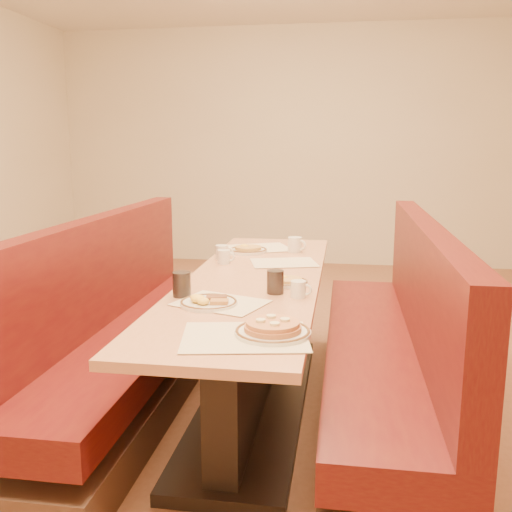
# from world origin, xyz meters

# --- Properties ---
(ground) EXTENTS (8.00, 8.00, 0.00)m
(ground) POSITION_xyz_m (0.00, 0.00, 0.00)
(ground) COLOR #9E6647
(ground) RESTS_ON ground
(room_envelope) EXTENTS (6.04, 8.04, 2.82)m
(room_envelope) POSITION_xyz_m (0.00, 0.00, 1.93)
(room_envelope) COLOR beige
(room_envelope) RESTS_ON ground
(diner_table) EXTENTS (0.70, 2.50, 0.75)m
(diner_table) POSITION_xyz_m (0.00, 0.00, 0.37)
(diner_table) COLOR black
(diner_table) RESTS_ON ground
(booth_left) EXTENTS (0.55, 2.50, 1.05)m
(booth_left) POSITION_xyz_m (-0.73, 0.00, 0.36)
(booth_left) COLOR #4C3326
(booth_left) RESTS_ON ground
(booth_right) EXTENTS (0.55, 2.50, 1.05)m
(booth_right) POSITION_xyz_m (0.73, 0.00, 0.36)
(booth_right) COLOR #4C3326
(booth_right) RESTS_ON ground
(placemat_near_left) EXTENTS (0.45, 0.40, 0.00)m
(placemat_near_left) POSITION_xyz_m (-0.07, -0.52, 0.75)
(placemat_near_left) COLOR beige
(placemat_near_left) RESTS_ON diner_table
(placemat_near_right) EXTENTS (0.51, 0.42, 0.00)m
(placemat_near_right) POSITION_xyz_m (0.12, -0.95, 0.75)
(placemat_near_right) COLOR beige
(placemat_near_right) RESTS_ON diner_table
(placemat_far_left) EXTENTS (0.55, 0.49, 0.00)m
(placemat_far_left) POSITION_xyz_m (-0.12, 0.83, 0.75)
(placemat_far_left) COLOR beige
(placemat_far_left) RESTS_ON diner_table
(placemat_far_right) EXTENTS (0.44, 0.37, 0.00)m
(placemat_far_right) POSITION_xyz_m (0.12, 0.39, 0.75)
(placemat_far_right) COLOR beige
(placemat_far_right) RESTS_ON diner_table
(pancake_plate) EXTENTS (0.28, 0.28, 0.06)m
(pancake_plate) POSITION_xyz_m (0.22, -0.91, 0.77)
(pancake_plate) COLOR silver
(pancake_plate) RESTS_ON diner_table
(eggs_plate) EXTENTS (0.25, 0.25, 0.05)m
(eggs_plate) POSITION_xyz_m (-0.12, -0.55, 0.77)
(eggs_plate) COLOR silver
(eggs_plate) RESTS_ON diner_table
(extra_plate_mid) EXTENTS (0.21, 0.21, 0.04)m
(extra_plate_mid) POSITION_xyz_m (0.19, -0.12, 0.76)
(extra_plate_mid) COLOR silver
(extra_plate_mid) RESTS_ON diner_table
(extra_plate_far) EXTENTS (0.25, 0.25, 0.05)m
(extra_plate_far) POSITION_xyz_m (-0.15, 0.70, 0.77)
(extra_plate_far) COLOR silver
(extra_plate_far) RESTS_ON diner_table
(coffee_mug_a) EXTENTS (0.10, 0.07, 0.08)m
(coffee_mug_a) POSITION_xyz_m (0.27, -0.36, 0.79)
(coffee_mug_a) COLOR silver
(coffee_mug_a) RESTS_ON diner_table
(coffee_mug_b) EXTENTS (0.11, 0.08, 0.08)m
(coffee_mug_b) POSITION_xyz_m (-0.23, 0.33, 0.79)
(coffee_mug_b) COLOR silver
(coffee_mug_b) RESTS_ON diner_table
(coffee_mug_c) EXTENTS (0.13, 0.09, 0.10)m
(coffee_mug_c) POSITION_xyz_m (0.16, 0.75, 0.80)
(coffee_mug_c) COLOR silver
(coffee_mug_c) RESTS_ON diner_table
(coffee_mug_d) EXTENTS (0.11, 0.08, 0.09)m
(coffee_mug_d) POSITION_xyz_m (-0.27, 0.46, 0.79)
(coffee_mug_d) COLOR silver
(coffee_mug_d) RESTS_ON diner_table
(soda_tumbler_near) EXTENTS (0.08, 0.08, 0.12)m
(soda_tumbler_near) POSITION_xyz_m (-0.27, -0.43, 0.81)
(soda_tumbler_near) COLOR black
(soda_tumbler_near) RESTS_ON diner_table
(soda_tumbler_mid) EXTENTS (0.08, 0.08, 0.11)m
(soda_tumbler_mid) POSITION_xyz_m (0.15, -0.31, 0.81)
(soda_tumbler_mid) COLOR black
(soda_tumbler_mid) RESTS_ON diner_table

